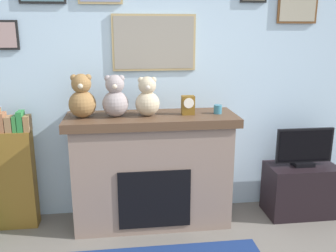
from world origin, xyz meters
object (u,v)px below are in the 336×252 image
tv_stand (300,190)px  teddy_bear_cream (147,98)px  candle_jar (218,109)px  mantel_clock (188,105)px  television (304,148)px  teddy_bear_tan (82,98)px  teddy_bear_brown (115,98)px  fireplace (152,169)px  bookshelf (14,174)px

tv_stand → teddy_bear_cream: teddy_bear_cream is taller
candle_jar → mantel_clock: mantel_clock is taller
candle_jar → television: bearing=-1.1°
tv_stand → television: bearing=-90.0°
candle_jar → teddy_bear_tan: 1.27m
mantel_clock → teddy_bear_cream: teddy_bear_cream is taller
tv_stand → teddy_bear_brown: size_ratio=1.82×
television → teddy_bear_tan: size_ratio=1.47×
television → mantel_clock: (-1.19, 0.02, 0.47)m
fireplace → mantel_clock: mantel_clock is taller
mantel_clock → teddy_bear_cream: bearing=179.9°
fireplace → teddy_bear_tan: 0.96m
fireplace → teddy_bear_tan: size_ratio=4.02×
mantel_clock → television: bearing=-0.8°
tv_stand → teddy_bear_tan: bearing=179.6°
television → candle_jar: size_ratio=6.91×
tv_stand → mantel_clock: size_ratio=3.94×
teddy_bear_tan → teddy_bear_brown: teddy_bear_tan is taller
teddy_bear_tan → teddy_bear_brown: 0.30m
teddy_bear_tan → mantel_clock: bearing=-0.0°
mantel_clock → teddy_bear_brown: 0.68m
teddy_bear_tan → teddy_bear_brown: (0.30, 0.00, -0.01)m
fireplace → mantel_clock: 0.72m
tv_stand → teddy_bear_brown: (-1.87, 0.02, 1.00)m
mantel_clock → teddy_bear_cream: size_ratio=0.49×
bookshelf → television: (2.85, -0.10, 0.18)m
television → teddy_bear_tan: 2.23m
fireplace → mantel_clock: (0.34, -0.02, 0.63)m
teddy_bear_brown → teddy_bear_cream: teddy_bear_brown is taller
mantel_clock → candle_jar: bearing=0.3°
mantel_clock → tv_stand: bearing=-0.7°
fireplace → television: (1.54, -0.03, 0.17)m
fireplace → tv_stand: fireplace is taller
fireplace → bookshelf: (-1.31, 0.07, -0.01)m
bookshelf → tv_stand: size_ratio=1.69×
fireplace → candle_jar: size_ratio=18.89×
mantel_clock → teddy_bear_brown: bearing=179.9°
television → teddy_bear_brown: size_ratio=1.52×
bookshelf → tv_stand: 2.86m
teddy_bear_tan → teddy_bear_cream: 0.59m
candle_jar → teddy_bear_brown: 0.97m
fireplace → television: bearing=-1.3°
television → mantel_clock: mantel_clock is taller
tv_stand → candle_jar: 1.26m
mantel_clock → bookshelf: bearing=177.0°
tv_stand → mantel_clock: 1.51m
bookshelf → television: 2.85m
fireplace → teddy_bear_cream: 0.71m
television → teddy_bear_tan: (-2.16, 0.02, 0.56)m
mantel_clock → teddy_bear_brown: (-0.67, 0.00, 0.08)m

